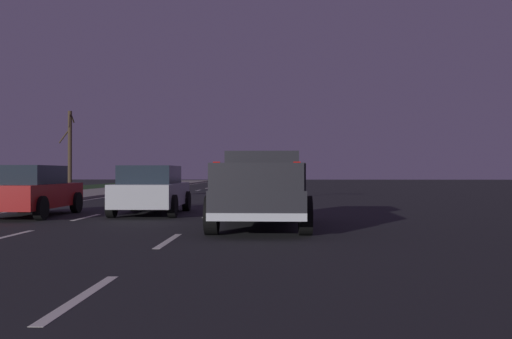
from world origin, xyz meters
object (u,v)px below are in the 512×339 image
Objects in this scene: sedan_blue at (225,180)px; sedan_silver at (152,190)px; bare_tree_far at (70,149)px; pickup_truck at (262,189)px; sedan_red at (30,190)px.

sedan_blue is 23.78m from sedan_silver.
sedan_silver is 24.14m from bare_tree_far.
bare_tree_far reaches higher than pickup_truck.
pickup_truck is at bearing -173.13° from sedan_blue.
sedan_silver is at bearing -154.23° from bare_tree_far.
sedan_red is 3.64m from sedan_silver.
bare_tree_far reaches higher than sedan_silver.
sedan_blue is 0.79× the size of bare_tree_far.
sedan_silver is (3.78, 3.59, -0.13)m from pickup_truck.
bare_tree_far is at bearing 17.06° from sedan_red.
pickup_truck is 0.97× the size of bare_tree_far.
bare_tree_far is at bearing 28.91° from pickup_truck.
sedan_blue is at bearing -0.66° from sedan_silver.
pickup_truck is 5.22m from sedan_silver.
pickup_truck reaches higher than sedan_silver.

